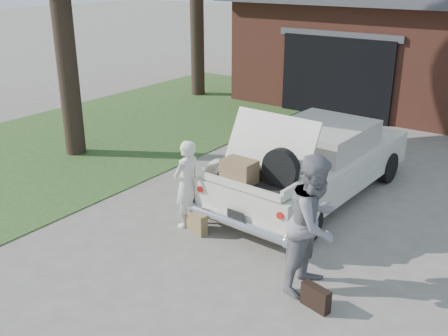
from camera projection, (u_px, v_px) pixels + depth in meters
The scene contains 7 objects.
ground at pixel (201, 248), 7.88m from camera, with size 90.00×90.00×0.00m, color gray.
grass_strip at pixel (102, 135), 13.14m from camera, with size 6.00×16.00×0.02m, color #2D4C1E.
sedan at pixel (313, 162), 9.38m from camera, with size 2.03×4.72×1.83m.
woman_left at pixel (187, 184), 8.32m from camera, with size 0.53×0.35×1.45m, color white.
woman_right at pixel (314, 223), 6.63m from camera, with size 0.89×0.70×1.84m, color gray.
suitcase_left at pixel (196, 222), 8.31m from camera, with size 0.44×0.14×0.34m, color olive.
suitcase_right at pixel (316, 297), 6.44m from camera, with size 0.40×0.13×0.31m, color black.
Camera 1 is at (4.31, -5.43, 3.96)m, focal length 42.00 mm.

